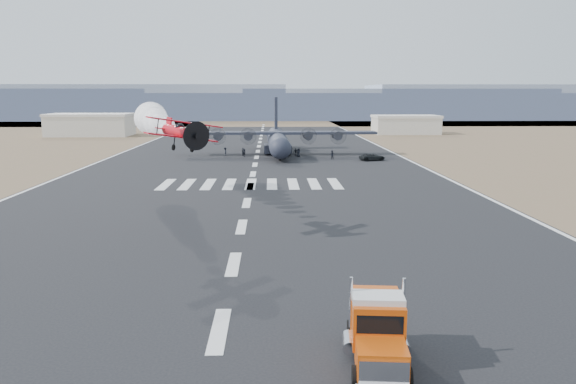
{
  "coord_description": "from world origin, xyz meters",
  "views": [
    {
      "loc": [
        2.82,
        -28.7,
        12.62
      ],
      "look_at": [
        4.36,
        20.44,
        4.0
      ],
      "focal_mm": 35.0,
      "sensor_mm": 36.0,
      "label": 1
    }
  ],
  "objects_px": {
    "crew_b": "(332,155)",
    "crew_g": "(278,154)",
    "hangar_left": "(91,124)",
    "crew_h": "(270,152)",
    "semi_truck": "(377,329)",
    "crew_f": "(244,153)",
    "crew_d": "(296,152)",
    "hangar_right": "(406,124)",
    "crew_a": "(243,152)",
    "support_vehicle": "(372,157)",
    "transport_aircraft": "(278,139)",
    "crew_c": "(225,152)",
    "crew_e": "(298,153)",
    "aerobatic_biplane": "(181,132)"
  },
  "relations": [
    {
      "from": "crew_b",
      "to": "crew_g",
      "type": "bearing_deg",
      "value": -25.71
    },
    {
      "from": "hangar_left",
      "to": "crew_h",
      "type": "xyz_separation_m",
      "value": [
        54.69,
        -57.78,
        -2.58
      ]
    },
    {
      "from": "hangar_left",
      "to": "crew_g",
      "type": "xyz_separation_m",
      "value": [
        56.28,
        -62.31,
        -2.55
      ]
    },
    {
      "from": "semi_truck",
      "to": "crew_f",
      "type": "xyz_separation_m",
      "value": [
        -10.32,
        89.34,
        -0.9
      ]
    },
    {
      "from": "crew_d",
      "to": "crew_f",
      "type": "relative_size",
      "value": 1.0
    },
    {
      "from": "hangar_left",
      "to": "hangar_right",
      "type": "relative_size",
      "value": 1.2
    },
    {
      "from": "crew_a",
      "to": "support_vehicle",
      "type": "bearing_deg",
      "value": 90.92
    },
    {
      "from": "transport_aircraft",
      "to": "crew_c",
      "type": "distance_m",
      "value": 11.57
    },
    {
      "from": "crew_d",
      "to": "semi_truck",
      "type": "bearing_deg",
      "value": 102.57
    },
    {
      "from": "crew_e",
      "to": "crew_a",
      "type": "bearing_deg",
      "value": 128.86
    },
    {
      "from": "crew_a",
      "to": "semi_truck",
      "type": "bearing_deg",
      "value": 27.61
    },
    {
      "from": "transport_aircraft",
      "to": "crew_f",
      "type": "bearing_deg",
      "value": -145.29
    },
    {
      "from": "hangar_right",
      "to": "crew_g",
      "type": "distance_m",
      "value": 79.22
    },
    {
      "from": "aerobatic_biplane",
      "to": "hangar_left",
      "type": "bearing_deg",
      "value": 93.33
    },
    {
      "from": "hangar_left",
      "to": "semi_truck",
      "type": "bearing_deg",
      "value": -68.13
    },
    {
      "from": "hangar_left",
      "to": "crew_a",
      "type": "bearing_deg",
      "value": -49.72
    },
    {
      "from": "crew_e",
      "to": "transport_aircraft",
      "type": "bearing_deg",
      "value": 86.91
    },
    {
      "from": "support_vehicle",
      "to": "crew_a",
      "type": "xyz_separation_m",
      "value": [
        -25.28,
        9.19,
        0.11
      ]
    },
    {
      "from": "hangar_left",
      "to": "transport_aircraft",
      "type": "bearing_deg",
      "value": -44.14
    },
    {
      "from": "crew_f",
      "to": "crew_d",
      "type": "bearing_deg",
      "value": -83.62
    },
    {
      "from": "transport_aircraft",
      "to": "support_vehicle",
      "type": "relative_size",
      "value": 8.29
    },
    {
      "from": "transport_aircraft",
      "to": "crew_e",
      "type": "bearing_deg",
      "value": -55.75
    },
    {
      "from": "crew_h",
      "to": "crew_b",
      "type": "bearing_deg",
      "value": 121.12
    },
    {
      "from": "crew_c",
      "to": "hangar_left",
      "type": "bearing_deg",
      "value": -142.93
    },
    {
      "from": "aerobatic_biplane",
      "to": "crew_c",
      "type": "height_order",
      "value": "aerobatic_biplane"
    },
    {
      "from": "crew_f",
      "to": "transport_aircraft",
      "type": "bearing_deg",
      "value": -52.88
    },
    {
      "from": "crew_e",
      "to": "crew_g",
      "type": "distance_m",
      "value": 4.58
    },
    {
      "from": "hangar_left",
      "to": "crew_h",
      "type": "height_order",
      "value": "hangar_left"
    },
    {
      "from": "hangar_right",
      "to": "aerobatic_biplane",
      "type": "xyz_separation_m",
      "value": [
        -50.98,
        -129.43,
        6.36
      ]
    },
    {
      "from": "crew_f",
      "to": "crew_h",
      "type": "xyz_separation_m",
      "value": [
        5.21,
        1.84,
        0.04
      ]
    },
    {
      "from": "hangar_right",
      "to": "crew_d",
      "type": "xyz_separation_m",
      "value": [
        -37.97,
        -63.68,
        -2.23
      ]
    },
    {
      "from": "semi_truck",
      "to": "support_vehicle",
      "type": "xyz_separation_m",
      "value": [
        14.57,
        81.85,
        -0.99
      ]
    },
    {
      "from": "crew_f",
      "to": "crew_g",
      "type": "relative_size",
      "value": 0.91
    },
    {
      "from": "crew_a",
      "to": "crew_e",
      "type": "bearing_deg",
      "value": 98.24
    },
    {
      "from": "semi_truck",
      "to": "crew_c",
      "type": "xyz_separation_m",
      "value": [
        -14.31,
        90.96,
        -0.82
      ]
    },
    {
      "from": "hangar_right",
      "to": "crew_b",
      "type": "xyz_separation_m",
      "value": [
        -31.19,
        -69.84,
        -2.13
      ]
    },
    {
      "from": "transport_aircraft",
      "to": "crew_d",
      "type": "height_order",
      "value": "transport_aircraft"
    },
    {
      "from": "hangar_left",
      "to": "crew_b",
      "type": "bearing_deg",
      "value": -44.15
    },
    {
      "from": "hangar_right",
      "to": "crew_h",
      "type": "xyz_separation_m",
      "value": [
        -43.31,
        -62.78,
        -2.18
      ]
    },
    {
      "from": "hangar_left",
      "to": "crew_b",
      "type": "relative_size",
      "value": 13.99
    },
    {
      "from": "hangar_left",
      "to": "hangar_right",
      "type": "height_order",
      "value": "hangar_left"
    },
    {
      "from": "hangar_left",
      "to": "support_vehicle",
      "type": "height_order",
      "value": "hangar_left"
    },
    {
      "from": "transport_aircraft",
      "to": "crew_h",
      "type": "relative_size",
      "value": 24.82
    },
    {
      "from": "transport_aircraft",
      "to": "crew_b",
      "type": "height_order",
      "value": "transport_aircraft"
    },
    {
      "from": "aerobatic_biplane",
      "to": "crew_b",
      "type": "distance_m",
      "value": 63.36
    },
    {
      "from": "semi_truck",
      "to": "hangar_left",
      "type": "bearing_deg",
      "value": 117.32
    },
    {
      "from": "crew_a",
      "to": "crew_f",
      "type": "relative_size",
      "value": 1.02
    },
    {
      "from": "hangar_right",
      "to": "crew_b",
      "type": "height_order",
      "value": "hangar_right"
    },
    {
      "from": "crew_d",
      "to": "crew_g",
      "type": "distance_m",
      "value": 5.23
    },
    {
      "from": "aerobatic_biplane",
      "to": "crew_g",
      "type": "xyz_separation_m",
      "value": [
        9.26,
        62.11,
        -8.51
      ]
    }
  ]
}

